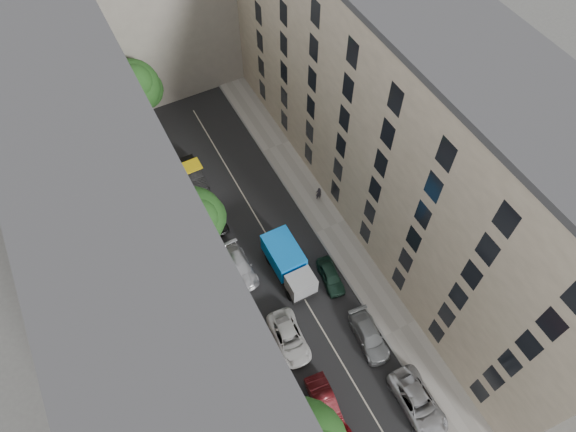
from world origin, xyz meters
TOP-DOWN VIEW (x-y plane):
  - ground at (0.00, 0.00)m, footprint 120.00×120.00m
  - road_surface at (0.00, 0.00)m, footprint 8.00×44.00m
  - sidewalk_left at (-5.50, 0.00)m, footprint 3.00×44.00m
  - sidewalk_right at (5.50, 0.00)m, footprint 3.00×44.00m
  - building_left at (-11.00, 0.00)m, footprint 8.00×44.00m
  - building_right at (11.00, 0.00)m, footprint 8.00×44.00m
  - tarp_truck at (-0.00, -2.32)m, footprint 2.42×5.94m
  - car_left_1 at (-2.80, -13.40)m, footprint 1.93×4.48m
  - car_left_2 at (-2.80, -7.80)m, footprint 2.67×5.05m
  - car_left_3 at (-3.60, -0.20)m, footprint 1.97×4.73m
  - car_left_4 at (-3.60, 5.40)m, footprint 1.77×3.88m
  - car_left_5 at (-3.36, 11.00)m, footprint 1.61×4.47m
  - car_right_0 at (3.20, -16.47)m, footprint 2.73×5.49m
  - car_right_1 at (2.80, -10.56)m, footprint 2.35×4.79m
  - car_right_2 at (2.80, -4.60)m, footprint 2.03×3.92m
  - tree_mid at (-5.78, 2.68)m, footprint 5.40×5.14m
  - tree_far at (-5.33, 18.85)m, footprint 5.43×5.17m
  - lamp_post at (-5.05, -4.28)m, footprint 0.36×0.36m
  - pedestrian at (6.08, 3.28)m, footprint 0.62×0.47m

SIDE VIEW (x-z plane):
  - ground at x=0.00m, z-range 0.00..0.00m
  - road_surface at x=0.00m, z-range 0.00..0.02m
  - sidewalk_left at x=-5.50m, z-range 0.00..0.15m
  - sidewalk_right at x=5.50m, z-range 0.00..0.15m
  - car_right_2 at x=2.80m, z-range 0.00..1.27m
  - car_left_4 at x=-3.60m, z-range 0.00..1.29m
  - car_right_1 at x=2.80m, z-range 0.00..1.34m
  - car_left_2 at x=-2.80m, z-range 0.00..1.35m
  - car_left_3 at x=-3.60m, z-range 0.00..1.37m
  - car_left_1 at x=-2.80m, z-range 0.00..1.44m
  - car_left_5 at x=-3.36m, z-range 0.00..1.47m
  - car_right_0 at x=3.20m, z-range 0.00..1.49m
  - pedestrian at x=6.08m, z-range 0.15..1.68m
  - tarp_truck at x=0.00m, z-range 0.14..2.89m
  - lamp_post at x=-5.05m, z-range 0.88..6.86m
  - tree_mid at x=-5.78m, z-range 1.36..9.33m
  - tree_far at x=-5.33m, z-range 1.59..10.34m
  - building_left at x=-11.00m, z-range 0.00..20.00m
  - building_right at x=11.00m, z-range 0.00..20.00m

